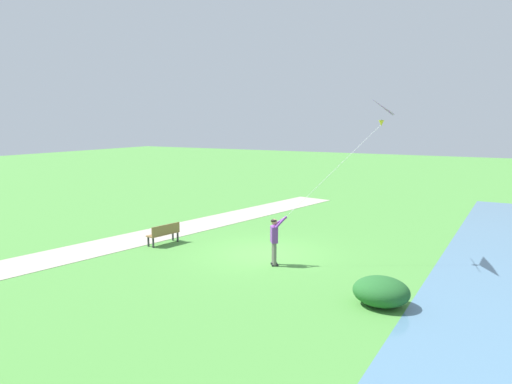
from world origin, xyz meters
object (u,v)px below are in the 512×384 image
flying_kite (371,114)px  lakeside_shrub (381,291)px  person_kite_flyer (275,237)px  park_bench_near_walkway (164,233)px

flying_kite → lakeside_shrub: bearing=111.7°
person_kite_flyer → lakeside_shrub: person_kite_flyer is taller
flying_kite → lakeside_shrub: flying_kite is taller
person_kite_flyer → lakeside_shrub: 4.92m
person_kite_flyer → park_bench_near_walkway: person_kite_flyer is taller
person_kite_flyer → flying_kite: (-2.75, -2.26, 4.45)m
person_kite_flyer → flying_kite: flying_kite is taller
person_kite_flyer → flying_kite: size_ratio=0.44×
person_kite_flyer → flying_kite: bearing=-140.6°
flying_kite → park_bench_near_walkway: (8.24, 1.87, -4.99)m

